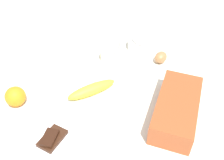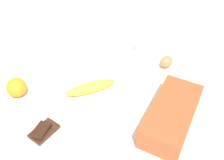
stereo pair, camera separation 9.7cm
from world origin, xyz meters
name	(u,v)px [view 1 (the left image)]	position (x,y,z in m)	size (l,w,h in m)	color
ground_plane	(112,90)	(0.00, 0.00, -0.01)	(2.40, 2.40, 0.02)	silver
loaf_pan	(177,108)	(0.07, 0.25, 0.04)	(0.28, 0.14, 0.08)	#9E4723
flour_bowl	(143,43)	(-0.28, 0.05, 0.03)	(0.13, 0.13, 0.07)	white
banana	(92,89)	(0.05, -0.06, 0.02)	(0.19, 0.04, 0.04)	yellow
orange_fruit	(15,97)	(0.18, -0.30, 0.04)	(0.07, 0.07, 0.07)	orange
butter_block	(111,51)	(-0.19, -0.07, 0.03)	(0.09, 0.06, 0.06)	#F4EDB2
egg_near_butter	(161,57)	(-0.21, 0.15, 0.02)	(0.05, 0.05, 0.06)	#A56F43
chocolate_plate	(52,140)	(0.29, -0.10, 0.01)	(0.13, 0.13, 0.03)	white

